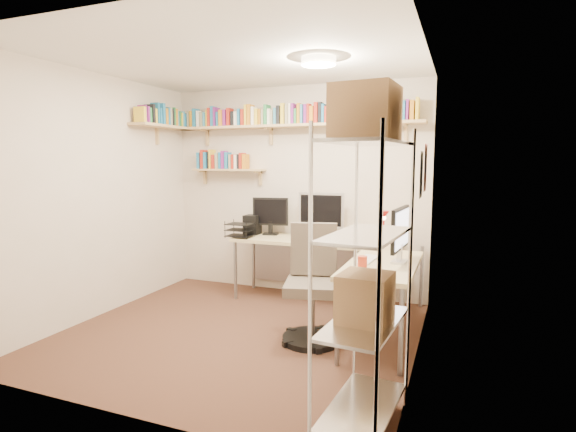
% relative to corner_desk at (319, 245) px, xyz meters
% --- Properties ---
extents(ground, '(3.20, 3.20, 0.00)m').
position_rel_corner_desk_xyz_m(ground, '(-0.49, -0.94, -0.71)').
color(ground, '#3E231A').
rests_on(ground, ground).
extents(room_shell, '(3.24, 3.04, 2.52)m').
position_rel_corner_desk_xyz_m(room_shell, '(-0.48, -0.94, 0.83)').
color(room_shell, beige).
rests_on(room_shell, ground).
extents(wall_shelves, '(3.12, 1.09, 0.80)m').
position_rel_corner_desk_xyz_m(wall_shelves, '(-0.89, 0.35, 1.31)').
color(wall_shelves, tan).
rests_on(wall_shelves, ground).
extents(corner_desk, '(2.22, 1.84, 1.25)m').
position_rel_corner_desk_xyz_m(corner_desk, '(0.00, 0.00, 0.00)').
color(corner_desk, '#CDBE85').
rests_on(corner_desk, ground).
extents(office_chair, '(0.56, 0.57, 1.05)m').
position_rel_corner_desk_xyz_m(office_chair, '(0.20, -0.84, -0.27)').
color(office_chair, black).
rests_on(office_chair, ground).
extents(wire_rack, '(0.45, 0.81, 2.02)m').
position_rel_corner_desk_xyz_m(wire_rack, '(0.91, -2.06, 0.55)').
color(wire_rack, silver).
rests_on(wire_rack, ground).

